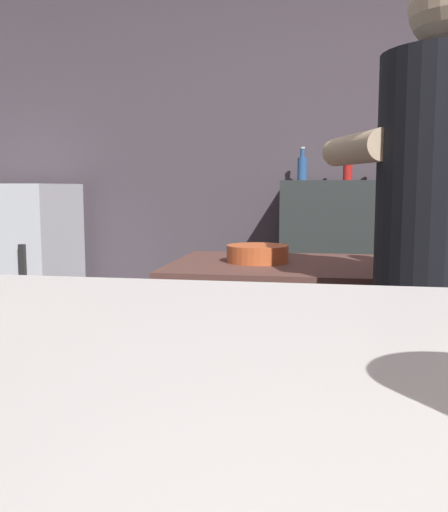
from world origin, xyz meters
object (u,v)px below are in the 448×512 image
(bartender, at_px, (446,262))
(bottle_hot_sauce, at_px, (391,165))
(mixing_bowl, at_px, (258,254))
(bottle_vinegar, at_px, (348,166))
(mini_fridge, at_px, (12,284))
(bottle_soy, at_px, (302,168))

(bartender, xyz_separation_m, bottle_hot_sauce, (0.05, 1.81, 0.30))
(bartender, height_order, mixing_bowl, bartender)
(mixing_bowl, relative_size, bottle_vinegar, 1.00)
(mini_fridge, bearing_deg, bottle_soy, 9.08)
(bartender, distance_m, bottle_soy, 1.94)
(bottle_soy, bearing_deg, bottle_hot_sauce, -7.07)
(mixing_bowl, xyz_separation_m, bottle_hot_sauce, (0.57, 1.35, 0.34))
(bartender, bearing_deg, bottle_hot_sauce, -20.82)
(bottle_soy, bearing_deg, bottle_vinegar, -12.44)
(bottle_hot_sauce, height_order, bottle_vinegar, bottle_hot_sauce)
(mixing_bowl, bearing_deg, bottle_hot_sauce, 67.05)
(mixing_bowl, distance_m, bottle_vinegar, 1.43)
(mixing_bowl, height_order, bottle_soy, bottle_soy)
(bartender, xyz_separation_m, mixing_bowl, (-0.52, 0.46, -0.04))
(mixing_bowl, relative_size, bottle_hot_sauce, 0.97)
(mini_fridge, xyz_separation_m, mixing_bowl, (1.59, -1.14, 0.35))
(mini_fridge, bearing_deg, mixing_bowl, -35.53)
(bottle_hot_sauce, bearing_deg, mixing_bowl, -112.95)
(mini_fridge, height_order, bottle_hot_sauce, bottle_hot_sauce)
(bottle_vinegar, bearing_deg, bottle_hot_sauce, -1.00)
(mini_fridge, bearing_deg, bartender, -37.10)
(mixing_bowl, bearing_deg, mini_fridge, 144.47)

